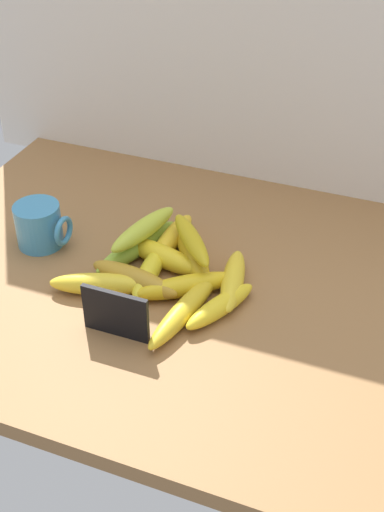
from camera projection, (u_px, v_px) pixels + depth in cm
name	position (u px, v px, depth cm)	size (l,w,h in cm)	color
counter_top	(197.00, 290.00, 117.58)	(110.00, 76.00, 3.00)	olive
back_wall	(272.00, 29.00, 126.87)	(130.00, 2.00, 70.00)	silver
chalkboard_sign	(116.00, 315.00, 104.27)	(11.00, 1.80, 8.40)	black
coffee_mug	(40.00, 225.00, 123.74)	(9.93, 8.43, 8.17)	teal
banana_0	(99.00, 284.00, 113.43)	(16.88, 3.85, 3.85)	yellow
banana_1	(185.00, 310.00, 108.51)	(20.88, 3.44, 3.44)	gold
banana_2	(233.00, 280.00, 114.36)	(16.44, 3.73, 3.73)	yellow
banana_3	(193.00, 255.00, 119.77)	(16.28, 4.15, 4.15)	gold
banana_4	(186.00, 286.00, 113.21)	(17.99, 3.70, 3.70)	gold
banana_5	(163.00, 256.00, 119.64)	(16.74, 4.03, 4.03)	yellow
banana_6	(172.00, 238.00, 124.25)	(16.09, 3.76, 3.76)	yellow
banana_7	(220.00, 306.00, 109.32)	(15.11, 3.34, 3.34)	yellow
banana_8	(137.00, 247.00, 122.30)	(20.12, 3.65, 3.65)	#93BA37
banana_9	(134.00, 279.00, 114.43)	(16.98, 4.02, 4.02)	#B78825
banana_10	(150.00, 271.00, 116.61)	(15.29, 3.48, 3.48)	yellow
banana_11	(192.00, 240.00, 117.16)	(16.08, 3.25, 3.25)	gold
banana_12	(143.00, 229.00, 120.46)	(16.73, 3.49, 3.49)	#B4C436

